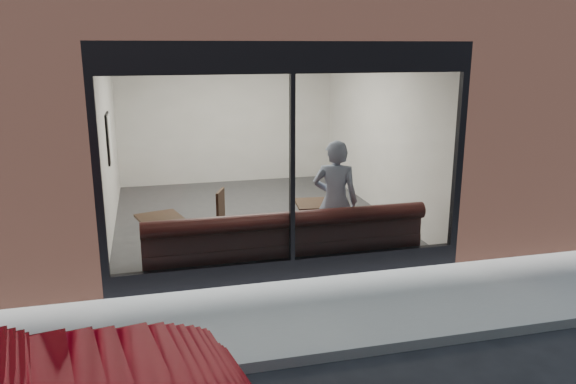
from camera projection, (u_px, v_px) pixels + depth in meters
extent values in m
plane|color=black|center=(341.00, 355.00, 5.87)|extent=(120.00, 120.00, 0.00)
cube|color=gray|center=(314.00, 312.00, 6.81)|extent=(40.00, 2.00, 0.01)
cube|color=gray|center=(343.00, 353.00, 5.81)|extent=(40.00, 0.10, 0.12)
cube|color=brown|center=(54.00, 120.00, 12.08)|extent=(2.50, 12.00, 3.20)
cube|color=brown|center=(378.00, 110.00, 13.87)|extent=(2.50, 12.00, 3.20)
cube|color=brown|center=(212.00, 103.00, 15.79)|extent=(5.00, 6.00, 3.20)
plane|color=#2D2D30|center=(252.00, 217.00, 10.56)|extent=(6.00, 6.00, 0.00)
plane|color=white|center=(249.00, 43.00, 9.76)|extent=(6.00, 6.00, 0.00)
plane|color=silver|center=(227.00, 115.00, 12.96)|extent=(5.00, 0.00, 5.00)
plane|color=silver|center=(107.00, 139.00, 9.57)|extent=(0.00, 6.00, 6.00)
plane|color=silver|center=(379.00, 129.00, 10.75)|extent=(0.00, 6.00, 6.00)
cube|color=black|center=(292.00, 269.00, 7.76)|extent=(5.00, 0.10, 0.30)
cube|color=black|center=(292.00, 57.00, 7.04)|extent=(5.00, 0.10, 0.40)
cube|color=black|center=(292.00, 170.00, 7.41)|extent=(0.06, 0.10, 2.50)
plane|color=white|center=(293.00, 171.00, 7.38)|extent=(4.80, 0.00, 4.80)
cube|color=#351513|center=(285.00, 254.00, 8.11)|extent=(4.00, 0.55, 0.45)
imported|color=#8A98B5|center=(335.00, 201.00, 8.30)|extent=(0.79, 0.67, 1.83)
cube|color=black|center=(159.00, 218.00, 8.09)|extent=(0.73, 0.73, 0.04)
cube|color=black|center=(317.00, 204.00, 8.80)|extent=(0.72, 0.72, 0.04)
cube|color=black|center=(210.00, 233.00, 8.98)|extent=(0.55, 0.55, 0.04)
cube|color=white|center=(110.00, 138.00, 9.55)|extent=(0.02, 0.59, 0.79)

